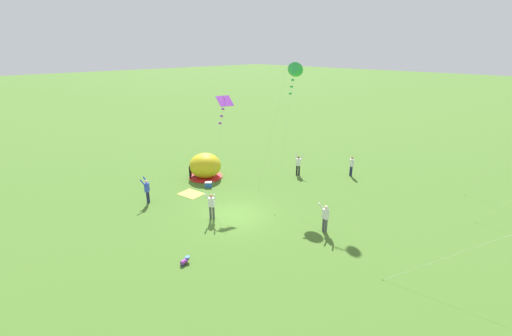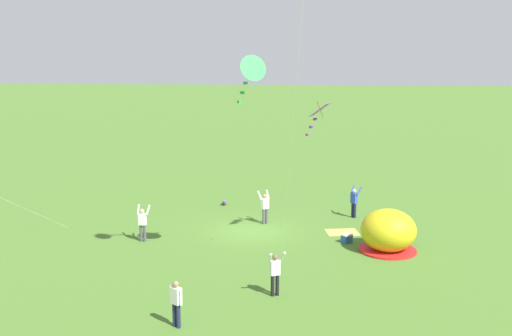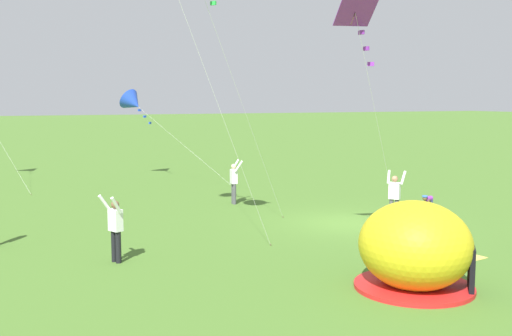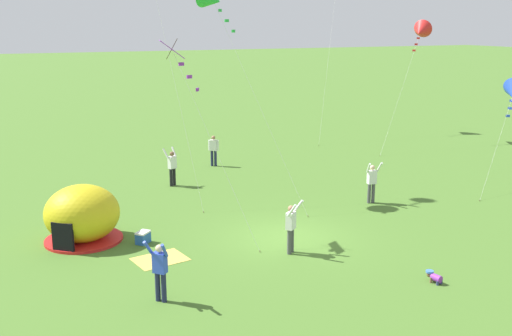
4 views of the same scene
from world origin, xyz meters
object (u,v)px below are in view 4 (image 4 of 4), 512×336
(person_flying_kite, at_px, (160,269))
(person_near_tent, at_px, (172,166))
(toddler_crawling, at_px, (434,277))
(person_watching_sky, at_px, (372,181))
(kite_red, at_px, (421,31))
(person_far_back, at_px, (214,149))
(kite_purple, at_px, (175,55))
(person_center_field, at_px, (291,226))
(popup_tent, at_px, (82,215))
(cooler_box, at_px, (143,237))

(person_flying_kite, height_order, person_near_tent, same)
(toddler_crawling, bearing_deg, person_watching_sky, 68.22)
(kite_red, bearing_deg, person_flying_kite, -143.18)
(person_far_back, xyz_separation_m, kite_purple, (-4.96, -9.69, 5.70))
(person_watching_sky, xyz_separation_m, person_near_tent, (-7.19, 6.40, 0.00))
(toddler_crawling, bearing_deg, person_center_field, 126.27)
(popup_tent, xyz_separation_m, person_watching_sky, (12.36, -0.39, 0.00))
(person_far_back, distance_m, kite_purple, 12.28)
(person_flying_kite, bearing_deg, kite_red, 36.82)
(cooler_box, bearing_deg, person_far_back, 57.42)
(popup_tent, xyz_separation_m, person_far_back, (8.47, 9.09, -0.03))
(kite_red, bearing_deg, person_center_field, -139.08)
(cooler_box, bearing_deg, kite_red, 28.92)
(person_far_back, distance_m, kite_red, 16.73)
(popup_tent, distance_m, cooler_box, 2.37)
(person_watching_sky, bearing_deg, person_near_tent, 138.35)
(popup_tent, xyz_separation_m, kite_red, (23.87, 10.97, 6.24))
(cooler_box, height_order, person_far_back, person_far_back)
(popup_tent, xyz_separation_m, kite_purple, (3.51, -0.59, 5.67))
(person_flying_kite, xyz_separation_m, kite_red, (22.62, 16.93, 6.24))
(cooler_box, bearing_deg, kite_purple, 19.41)
(person_near_tent, bearing_deg, person_flying_kite, -108.17)
(popup_tent, distance_m, person_flying_kite, 6.09)
(person_far_back, bearing_deg, person_watching_sky, -67.69)
(popup_tent, height_order, person_far_back, popup_tent)
(person_flying_kite, distance_m, person_near_tent, 12.59)
(person_center_field, relative_size, person_near_tent, 1.00)
(person_center_field, distance_m, person_far_back, 13.46)
(cooler_box, relative_size, kite_purple, 0.09)
(person_watching_sky, bearing_deg, kite_red, 44.66)
(person_near_tent, bearing_deg, toddler_crawling, -73.89)
(toddler_crawling, bearing_deg, person_flying_kite, 164.66)
(popup_tent, bearing_deg, kite_purple, -9.60)
(toddler_crawling, bearing_deg, cooler_box, 136.33)
(person_flying_kite, height_order, person_center_field, same)
(toddler_crawling, distance_m, person_near_tent, 14.76)
(person_center_field, bearing_deg, popup_tent, 146.53)
(popup_tent, relative_size, kite_purple, 0.39)
(toddler_crawling, relative_size, person_watching_sky, 0.29)
(person_flying_kite, relative_size, kite_purple, 0.26)
(person_flying_kite, bearing_deg, cooler_box, 81.99)
(popup_tent, distance_m, person_center_field, 7.62)
(kite_red, bearing_deg, cooler_box, -151.08)
(kite_purple, bearing_deg, person_flying_kite, -112.86)
(toddler_crawling, distance_m, person_watching_sky, 8.40)
(popup_tent, relative_size, toddler_crawling, 5.07)
(person_flying_kite, xyz_separation_m, person_near_tent, (3.92, 11.96, 0.00))
(popup_tent, relative_size, cooler_box, 4.41)
(person_watching_sky, distance_m, person_flying_kite, 12.43)
(kite_red, height_order, kite_purple, kite_red)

